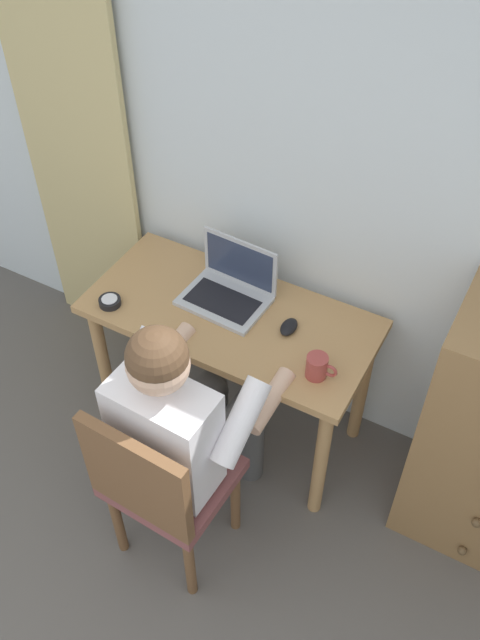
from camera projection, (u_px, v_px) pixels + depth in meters
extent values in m
cube|color=silver|center=(377.00, 188.00, 2.41)|extent=(4.80, 0.05, 2.50)
cube|color=#CCB77A|center=(75.00, 142.00, 2.93)|extent=(0.57, 0.03, 2.18)
cube|color=tan|center=(230.00, 317.00, 2.72)|extent=(1.17, 0.55, 0.03)
cylinder|color=tan|center=(104.00, 364.00, 3.03)|extent=(0.06, 0.06, 0.69)
cylinder|color=tan|center=(321.00, 462.00, 2.67)|extent=(0.06, 0.06, 0.69)
cylinder|color=tan|center=(159.00, 304.00, 3.30)|extent=(0.06, 0.06, 0.69)
cylinder|color=tan|center=(362.00, 386.00, 2.94)|extent=(0.06, 0.06, 0.69)
sphere|color=brown|center=(462.00, 551.00, 2.66)|extent=(0.04, 0.04, 0.04)
sphere|color=brown|center=(476.00, 523.00, 2.50)|extent=(0.04, 0.04, 0.04)
cube|color=brown|center=(173.00, 477.00, 2.50)|extent=(0.44, 0.42, 0.05)
cube|color=brown|center=(136.00, 479.00, 2.22)|extent=(0.42, 0.06, 0.42)
cylinder|color=brown|center=(235.00, 499.00, 2.70)|extent=(0.04, 0.04, 0.43)
cylinder|color=brown|center=(166.00, 461.00, 2.83)|extent=(0.04, 0.04, 0.43)
cylinder|color=brown|center=(190.00, 565.00, 2.51)|extent=(0.04, 0.04, 0.43)
cylinder|color=brown|center=(118.00, 521.00, 2.63)|extent=(0.04, 0.04, 0.43)
cylinder|color=#4C4C4C|center=(225.00, 438.00, 2.56)|extent=(0.16, 0.41, 0.14)
cylinder|color=#4C4C4C|center=(186.00, 418.00, 2.63)|extent=(0.16, 0.41, 0.14)
cylinder|color=#4C4C4C|center=(252.00, 439.00, 2.86)|extent=(0.11, 0.11, 0.50)
cylinder|color=#4C4C4C|center=(216.00, 420.00, 2.93)|extent=(0.11, 0.11, 0.50)
cube|color=white|center=(165.00, 435.00, 2.30)|extent=(0.37, 0.22, 0.46)
cylinder|color=white|center=(241.00, 422.00, 2.23)|extent=(0.10, 0.30, 0.25)
cylinder|color=white|center=(135.00, 369.00, 2.40)|extent=(0.10, 0.30, 0.25)
cylinder|color=#DBAD8E|center=(270.00, 401.00, 2.43)|extent=(0.08, 0.27, 0.11)
cylinder|color=#DBAD8E|center=(170.00, 353.00, 2.59)|extent=(0.08, 0.27, 0.11)
sphere|color=#DBAD8E|center=(158.00, 364.00, 2.05)|extent=(0.20, 0.20, 0.20)
sphere|color=#513823|center=(157.00, 357.00, 2.02)|extent=(0.20, 0.20, 0.20)
cube|color=#B7BABF|center=(224.00, 301.00, 2.75)|extent=(0.35, 0.26, 0.02)
cube|color=black|center=(222.00, 301.00, 2.73)|extent=(0.29, 0.17, 0.00)
cube|color=#B7BABF|center=(240.00, 262.00, 2.74)|extent=(0.34, 0.03, 0.22)
cube|color=#2D3851|center=(239.00, 263.00, 2.73)|extent=(0.31, 0.02, 0.18)
ellipsoid|color=black|center=(289.00, 327.00, 2.64)|extent=(0.06, 0.10, 0.03)
cylinder|color=black|center=(110.00, 302.00, 2.74)|extent=(0.09, 0.09, 0.03)
cylinder|color=silver|center=(109.00, 299.00, 2.73)|extent=(0.06, 0.06, 0.00)
cylinder|color=#9E3D38|center=(317.00, 366.00, 2.45)|extent=(0.08, 0.08, 0.09)
torus|color=#9E3D38|center=(330.00, 371.00, 2.43)|extent=(0.06, 0.01, 0.06)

